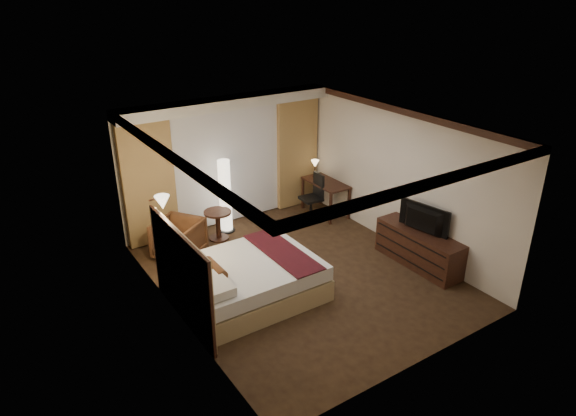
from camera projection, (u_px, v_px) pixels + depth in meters
floor at (300, 275)px, 9.07m from camera, size 4.50×5.50×0.01m
ceiling at (302, 126)px, 7.97m from camera, size 4.50×5.50×0.01m
back_wall at (226, 161)px, 10.62m from camera, size 4.50×0.02×2.70m
left_wall at (173, 240)px, 7.39m from camera, size 0.02×5.50×2.70m
right_wall at (399, 179)px, 9.66m from camera, size 0.02×5.50×2.70m
crown_molding at (302, 130)px, 8.00m from camera, size 4.50×5.50×0.12m
soffit at (228, 103)px, 9.92m from camera, size 4.50×0.50×0.20m
curtain_sheer at (228, 166)px, 10.60m from camera, size 2.48×0.04×2.45m
curtain_left_drape at (149, 184)px, 9.70m from camera, size 1.00×0.14×2.45m
curtain_right_drape at (297, 153)px, 11.41m from camera, size 1.00×0.14×2.45m
wall_sconce at (162, 202)px, 7.95m from camera, size 0.24×0.24×0.24m
bed at (249, 280)px, 8.33m from camera, size 2.20×1.72×0.64m
headboard at (182, 277)px, 7.60m from camera, size 0.12×2.02×1.50m
armchair at (178, 237)px, 9.52m from camera, size 1.06×1.07×0.81m
side_table at (218, 225)px, 10.22m from camera, size 0.55×0.55×0.60m
floor_lamp at (225, 196)px, 10.35m from camera, size 0.33×0.33×1.56m
desk at (325, 198)px, 11.31m from camera, size 0.55×1.12×0.75m
desk_lamp at (315, 169)px, 11.40m from camera, size 0.18×0.18×0.34m
office_chair at (311, 197)px, 11.01m from camera, size 0.53×0.53×1.02m
dresser at (419, 248)px, 9.28m from camera, size 0.50×1.73×0.67m
television at (421, 217)px, 9.01m from camera, size 0.73×1.08×0.13m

